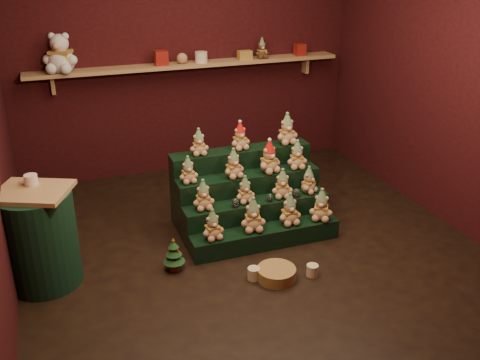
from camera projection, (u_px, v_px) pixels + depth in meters
name	position (u px, v px, depth m)	size (l,w,h in m)	color
ground	(248.00, 242.00, 4.97)	(4.00, 4.00, 0.00)	black
back_wall	(186.00, 53.00, 6.18)	(4.00, 0.10, 2.80)	black
front_wall	(398.00, 193.00, 2.65)	(4.00, 0.10, 2.80)	black
right_wall	(451.00, 76.00, 5.06)	(0.10, 4.00, 2.80)	black
back_shelf	(190.00, 65.00, 6.07)	(3.60, 0.26, 0.24)	tan
riser_tier_front	(266.00, 237.00, 4.89)	(1.40, 0.22, 0.18)	black
riser_tier_midfront	(257.00, 218.00, 5.04)	(1.40, 0.22, 0.36)	black
riser_tier_midback	(248.00, 200.00, 5.19)	(1.40, 0.22, 0.54)	black
riser_tier_back	(241.00, 183.00, 5.35)	(1.40, 0.22, 0.72)	black
teddy_0	(212.00, 225.00, 4.62)	(0.20, 0.18, 0.27)	tan
teddy_1	(253.00, 215.00, 4.76)	(0.22, 0.20, 0.31)	tan
teddy_2	(290.00, 209.00, 4.87)	(0.21, 0.19, 0.30)	tan
teddy_3	(321.00, 205.00, 4.95)	(0.22, 0.19, 0.30)	tan
teddy_4	(203.00, 195.00, 4.76)	(0.20, 0.18, 0.27)	tan
teddy_5	(245.00, 190.00, 4.89)	(0.18, 0.16, 0.25)	tan
teddy_6	(282.00, 184.00, 4.98)	(0.20, 0.18, 0.28)	tan
teddy_7	(309.00, 180.00, 5.08)	(0.18, 0.17, 0.26)	tan
teddy_8	(188.00, 170.00, 4.86)	(0.18, 0.16, 0.25)	tan
teddy_9	(233.00, 163.00, 4.96)	(0.20, 0.18, 0.28)	tan
teddy_10	(269.00, 157.00, 5.07)	(0.22, 0.20, 0.31)	tan
teddy_11	(297.00, 155.00, 5.17)	(0.20, 0.18, 0.28)	tan
teddy_12	(199.00, 142.00, 5.01)	(0.18, 0.16, 0.25)	tan
teddy_13	(240.00, 136.00, 5.14)	(0.19, 0.17, 0.27)	tan
teddy_14	(287.00, 129.00, 5.28)	(0.22, 0.20, 0.31)	tan
snow_globe_a	(235.00, 203.00, 4.82)	(0.06, 0.06, 0.09)	black
snow_globe_b	(270.00, 198.00, 4.93)	(0.06, 0.06, 0.08)	black
snow_globe_c	(296.00, 193.00, 5.02)	(0.06, 0.06, 0.09)	black
side_table	(40.00, 238.00, 4.23)	(0.68, 0.63, 0.83)	tan
table_ornament	(31.00, 180.00, 4.13)	(0.10, 0.10, 0.08)	beige
mini_christmas_tree	(174.00, 254.00, 4.49)	(0.18, 0.18, 0.31)	#4C2D1B
mug_left	(254.00, 273.00, 4.40)	(0.10, 0.10, 0.10)	beige
mug_right	(312.00, 270.00, 4.45)	(0.10, 0.10, 0.10)	beige
wicker_basket	(276.00, 274.00, 4.40)	(0.32, 0.32, 0.10)	olive
white_bear	(60.00, 48.00, 5.49)	(0.36, 0.33, 0.51)	white
brown_bear	(262.00, 49.00, 6.26)	(0.16, 0.15, 0.23)	#50341A
gift_tin_red_a	(161.00, 58.00, 5.90)	(0.14, 0.14, 0.16)	#A22219
gift_tin_cream	(201.00, 57.00, 6.05)	(0.14, 0.14, 0.12)	beige
gift_tin_red_b	(300.00, 50.00, 6.44)	(0.12, 0.12, 0.14)	#A22219
shelf_plush_ball	(182.00, 58.00, 5.98)	(0.12, 0.12, 0.12)	tan
scarf_gift_box	(245.00, 55.00, 6.22)	(0.16, 0.10, 0.10)	orange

